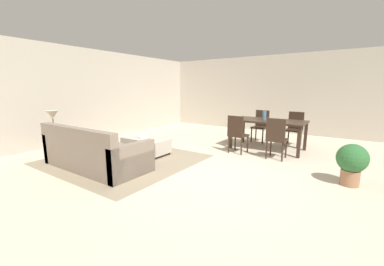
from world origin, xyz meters
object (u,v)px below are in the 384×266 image
Objects in this scene: dining_table at (268,123)px; dining_chair_near_right at (276,136)px; vase_centerpiece at (264,115)px; ottoman_table at (146,145)px; dining_chair_far_right at (295,127)px; side_table at (55,138)px; dining_chair_far_left at (261,124)px; book_on_ottoman at (142,137)px; potted_plant at (352,162)px; couch at (94,154)px; dining_chair_near_left at (237,132)px; table_lamp at (52,116)px.

dining_table is 1.94× the size of dining_chair_near_right.
dining_table is 7.61× the size of vase_centerpiece.
ottoman_table is 4.04m from dining_chair_far_right.
side_table is 0.59× the size of dining_chair_far_left.
book_on_ottoman is 0.38× the size of potted_plant.
potted_plant is (4.22, 1.81, 0.12)m from couch.
dining_chair_far_right is 2.79m from potted_plant.
dining_chair_near_right is 1.34× the size of potted_plant.
side_table is at bearing -141.67° from dining_chair_near_left.
couch is 1.57m from table_lamp.
vase_centerpiece is at bearing 124.32° from dining_chair_near_right.
table_lamp is 2.02× the size of book_on_ottoman.
ottoman_table is 2.16m from table_lamp.
dining_chair_near_left reaches higher than potted_plant.
ottoman_table is at bearing -137.69° from dining_table.
side_table is 4.98m from dining_chair_near_right.
vase_centerpiece is at bearing 41.87° from book_on_ottoman.
ottoman_table is (0.10, 1.32, -0.06)m from couch.
table_lamp is at bearing -148.12° from dining_chair_near_right.
potted_plant reaches higher than ottoman_table.
side_table is 5.41m from dining_chair_far_left.
dining_chair_near_left is 3.92× the size of vase_centerpiece.
dining_chair_far_left is 3.49m from book_on_ottoman.
table_lamp is 0.57× the size of dining_chair_near_right.
vase_centerpiece is at bearing -123.10° from dining_chair_far_right.
vase_centerpiece is at bearing 43.12° from ottoman_table.
dining_chair_far_left reaches higher than ottoman_table.
dining_chair_near_right is at bearing 0.80° from dining_chair_near_left.
dining_chair_near_left reaches higher than dining_table.
dining_chair_near_left is at bearing 35.08° from ottoman_table.
dining_chair_near_left is at bearing 38.33° from side_table.
dining_chair_far_left and dining_chair_far_right have the same top height.
dining_chair_far_right is (2.86, 4.25, 0.24)m from couch.
book_on_ottoman is (-0.11, -0.01, 0.18)m from ottoman_table.
potted_plant is at bearing 6.85° from ottoman_table.
couch is 8.61× the size of book_on_ottoman.
side_table is 1.95m from book_on_ottoman.
side_table is at bearing -90.00° from table_lamp.
vase_centerpiece is 2.53m from potted_plant.
dining_chair_far_left reaches higher than book_on_ottoman.
vase_centerpiece is at bearing -67.41° from dining_chair_far_left.
dining_table is at bearing 41.12° from book_on_ottoman.
book_on_ottoman is (-2.82, -1.28, -0.12)m from dining_chair_near_right.
dining_chair_near_right is at bearing -61.45° from dining_chair_far_left.
dining_chair_far_right is (0.48, 0.85, -0.16)m from dining_table.
dining_chair_far_right is at bearing 56.06° from couch.
couch is 4.26× the size of table_lamp.
dining_chair_far_left is (-0.88, 1.61, 0.00)m from dining_chair_near_right.
ottoman_table is 1.68× the size of potted_plant.
dining_chair_near_right is 1.00× the size of dining_chair_far_right.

